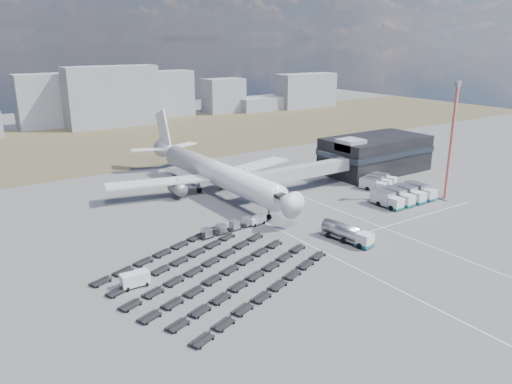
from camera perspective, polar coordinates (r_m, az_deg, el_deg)
ground at (r=98.63m, az=4.59°, el=-4.59°), size 420.00×420.00×0.00m
grass_strip at (r=193.45m, az=-16.40°, el=5.57°), size 420.00×90.00×0.01m
lane_markings at (r=106.74m, az=7.67°, el=-2.97°), size 47.12×110.00×0.01m
terminal at (r=145.54m, az=13.43°, el=4.29°), size 30.40×16.40×11.00m
jet_bridge at (r=121.66m, az=4.44°, el=2.14°), size 30.30×3.80×7.05m
airliner at (r=122.51m, az=-4.90°, el=2.35°), size 51.59×64.53×17.62m
skyline at (r=226.26m, az=-23.02°, el=9.11°), size 288.39×25.07×25.48m
fuel_tanker at (r=94.82m, az=10.38°, el=-4.64°), size 4.24×10.69×3.37m
pushback_tug at (r=102.07m, az=0.02°, el=-3.29°), size 3.84×2.50×1.59m
utility_van at (r=79.47m, az=-13.66°, el=-9.72°), size 4.34×2.04×2.29m
catering_truck at (r=123.98m, az=0.93°, el=0.69°), size 3.34×6.06×2.63m
service_trucks_near at (r=120.48m, az=16.53°, el=-0.33°), size 14.40×8.00×3.19m
service_trucks_far at (r=131.15m, az=13.80°, el=1.16°), size 10.49×9.16×2.68m
uld_row at (r=98.10m, az=-3.25°, el=-4.03°), size 12.67×2.73×1.74m
baggage_dollies at (r=81.82m, az=-5.09°, el=-9.04°), size 39.50×34.68×0.79m
floodlight_mast at (r=122.86m, az=21.43°, el=5.33°), size 2.62×2.12×27.48m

